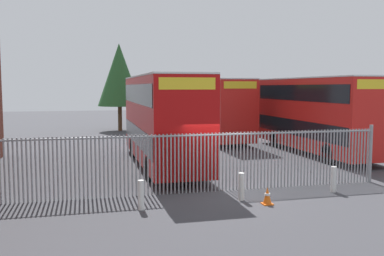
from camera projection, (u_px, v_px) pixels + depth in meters
name	position (u px, v px, depth m)	size (l,w,h in m)	color
ground_plane	(175.00, 157.00, 23.84)	(100.00, 100.00, 0.00)	#3D3D42
palisade_fence	(194.00, 161.00, 15.77)	(14.98, 0.14, 2.35)	gray
double_decker_bus_near_gate	(315.00, 112.00, 25.01)	(2.54, 10.81, 4.42)	red
double_decker_bus_behind_fence_left	(162.00, 117.00, 21.09)	(2.54, 10.81, 4.42)	#B70C0C
double_decker_bus_behind_fence_right	(215.00, 107.00, 31.74)	(2.54, 10.81, 4.42)	red
bollard_near_left	(141.00, 195.00, 13.62)	(0.20, 0.20, 0.95)	silver
bollard_center_front	(241.00, 187.00, 14.77)	(0.20, 0.20, 0.95)	silver
bollard_near_right	(334.00, 179.00, 15.93)	(0.20, 0.20, 0.95)	silver
traffic_cone_by_gate	(267.00, 196.00, 14.25)	(0.34, 0.34, 0.59)	orange
tree_tall_back	(119.00, 75.00, 38.14)	(3.85, 3.85, 7.71)	#4C3823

